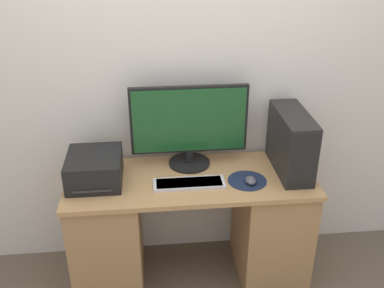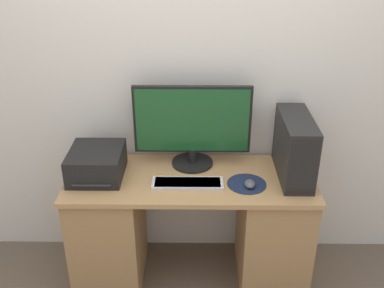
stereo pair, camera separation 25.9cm
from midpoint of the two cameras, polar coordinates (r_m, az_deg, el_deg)
name	(u,v)px [view 2 (the right image)]	position (r m, az deg, el deg)	size (l,w,h in m)	color
wall_back	(191,65)	(2.77, 2.61, 9.99)	(6.40, 0.05, 2.70)	silver
desk	(191,227)	(2.90, 2.42, -10.52)	(1.48, 0.58, 0.76)	tan
monitor	(192,124)	(2.72, 2.76, 2.50)	(0.71, 0.26, 0.52)	black
keyboard	(188,183)	(2.62, 2.27, -5.06)	(0.42, 0.13, 0.02)	silver
mousepad	(247,184)	(2.67, 9.75, -5.10)	(0.23, 0.23, 0.00)	#19233D
mouse	(250,184)	(2.63, 10.17, -5.09)	(0.06, 0.08, 0.04)	#4C4C51
computer_tower	(295,148)	(2.73, 15.60, -0.53)	(0.17, 0.47, 0.37)	black
printer	(97,163)	(2.71, -9.38, -2.50)	(0.31, 0.36, 0.17)	black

